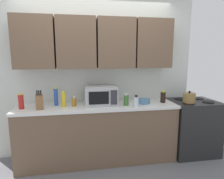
{
  "coord_description": "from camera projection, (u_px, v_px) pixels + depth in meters",
  "views": [
    {
      "loc": [
        -0.27,
        -3.18,
        1.63
      ],
      "look_at": [
        0.23,
        -0.25,
        1.12
      ],
      "focal_mm": 31.06,
      "sensor_mm": 36.0,
      "label": 1
    }
  ],
  "objects": [
    {
      "name": "bottle_clear_tall",
      "position": [
        136.0,
        102.0,
        2.83
      ],
      "size": [
        0.07,
        0.07,
        0.17
      ],
      "color": "silver",
      "rests_on": "counter_run"
    },
    {
      "name": "bottle_yellow_mustard",
      "position": [
        63.0,
        100.0,
        2.81
      ],
      "size": [
        0.06,
        0.06,
        0.23
      ],
      "color": "gold",
      "rests_on": "counter_run"
    },
    {
      "name": "bottle_green_oil",
      "position": [
        126.0,
        100.0,
        2.91
      ],
      "size": [
        0.08,
        0.08,
        0.18
      ],
      "color": "#386B2D",
      "rests_on": "counter_run"
    },
    {
      "name": "microwave",
      "position": [
        101.0,
        95.0,
        2.96
      ],
      "size": [
        0.48,
        0.37,
        0.28
      ],
      "color": "#B7B7BC",
      "rests_on": "counter_run"
    },
    {
      "name": "knife_block",
      "position": [
        40.0,
        102.0,
        2.69
      ],
      "size": [
        0.12,
        0.14,
        0.27
      ],
      "color": "brown",
      "rests_on": "counter_run"
    },
    {
      "name": "wall_back_with_cabinets",
      "position": [
        96.0,
        60.0,
        3.08
      ],
      "size": [
        3.28,
        0.38,
        2.6
      ],
      "color": "silver",
      "rests_on": "ground_plane"
    },
    {
      "name": "bottle_amber_vinegar",
      "position": [
        74.0,
        102.0,
        2.86
      ],
      "size": [
        0.07,
        0.07,
        0.15
      ],
      "color": "#AD701E",
      "rests_on": "counter_run"
    },
    {
      "name": "bowl_ceramic_small",
      "position": [
        144.0,
        101.0,
        3.04
      ],
      "size": [
        0.19,
        0.19,
        0.07
      ],
      "primitive_type": "cylinder",
      "color": "teal",
      "rests_on": "counter_run"
    },
    {
      "name": "bottle_blue_cleaner",
      "position": [
        56.0,
        97.0,
        2.9
      ],
      "size": [
        0.06,
        0.06,
        0.28
      ],
      "color": "#2D56B7",
      "rests_on": "counter_run"
    },
    {
      "name": "kettle",
      "position": [
        189.0,
        98.0,
        3.03
      ],
      "size": [
        0.19,
        0.19,
        0.19
      ],
      "color": "olive",
      "rests_on": "stove_range"
    },
    {
      "name": "bottle_red_sauce",
      "position": [
        21.0,
        101.0,
        2.71
      ],
      "size": [
        0.07,
        0.07,
        0.22
      ],
      "color": "red",
      "rests_on": "counter_run"
    },
    {
      "name": "bottle_soy_dark",
      "position": [
        163.0,
        97.0,
        3.09
      ],
      "size": [
        0.08,
        0.08,
        0.19
      ],
      "color": "black",
      "rests_on": "counter_run"
    },
    {
      "name": "stove_range",
      "position": [
        192.0,
        127.0,
        3.29
      ],
      "size": [
        0.76,
        0.64,
        0.91
      ],
      "color": "black",
      "rests_on": "ground_plane"
    },
    {
      "name": "counter_run",
      "position": [
        98.0,
        132.0,
        3.04
      ],
      "size": [
        2.41,
        0.63,
        0.9
      ],
      "color": "brown",
      "rests_on": "ground_plane"
    }
  ]
}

